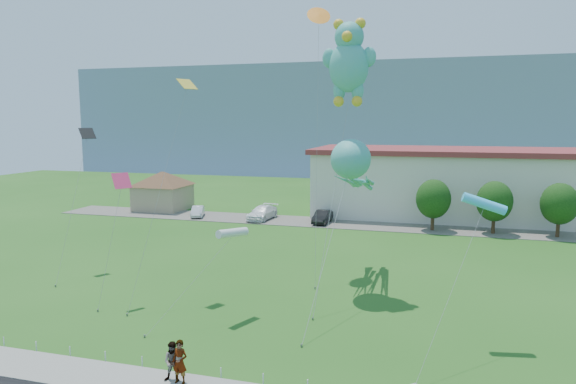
# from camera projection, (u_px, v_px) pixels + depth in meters

# --- Properties ---
(ground) EXTENTS (160.00, 160.00, 0.00)m
(ground) POSITION_uv_depth(u_px,v_px,m) (212.00, 362.00, 24.54)
(ground) COLOR #225818
(ground) RESTS_ON ground
(parking_strip) EXTENTS (70.00, 6.00, 0.06)m
(parking_strip) POSITION_uv_depth(u_px,v_px,m) (340.00, 223.00, 57.90)
(parking_strip) COLOR #59544C
(parking_strip) RESTS_ON ground
(hill_ridge) EXTENTS (160.00, 50.00, 25.00)m
(hill_ridge) POSITION_uv_depth(u_px,v_px,m) (396.00, 118.00, 137.23)
(hill_ridge) COLOR gray
(hill_ridge) RESTS_ON ground
(pavilion) EXTENTS (9.20, 9.20, 5.00)m
(pavilion) POSITION_uv_depth(u_px,v_px,m) (163.00, 187.00, 66.83)
(pavilion) COLOR tan
(pavilion) RESTS_ON ground
(rope_fence) EXTENTS (26.05, 0.05, 0.50)m
(rope_fence) POSITION_uv_depth(u_px,v_px,m) (201.00, 370.00, 23.26)
(rope_fence) COLOR white
(rope_fence) RESTS_ON ground
(tree_near) EXTENTS (3.60, 3.60, 5.47)m
(tree_near) POSITION_uv_depth(u_px,v_px,m) (433.00, 199.00, 53.79)
(tree_near) COLOR #3F2B19
(tree_near) RESTS_ON ground
(tree_mid) EXTENTS (3.60, 3.60, 5.47)m
(tree_mid) POSITION_uv_depth(u_px,v_px,m) (494.00, 201.00, 52.17)
(tree_mid) COLOR #3F2B19
(tree_mid) RESTS_ON ground
(tree_far) EXTENTS (3.60, 3.60, 5.47)m
(tree_far) POSITION_uv_depth(u_px,v_px,m) (560.00, 204.00, 50.55)
(tree_far) COLOR #3F2B19
(tree_far) RESTS_ON ground
(pedestrian_left) EXTENTS (0.74, 0.52, 1.94)m
(pedestrian_left) POSITION_uv_depth(u_px,v_px,m) (180.00, 362.00, 22.26)
(pedestrian_left) COLOR gray
(pedestrian_left) RESTS_ON sidewalk
(pedestrian_right) EXTENTS (1.00, 0.86, 1.79)m
(pedestrian_right) POSITION_uv_depth(u_px,v_px,m) (173.00, 362.00, 22.44)
(pedestrian_right) COLOR gray
(pedestrian_right) RESTS_ON sidewalk
(parked_car_silver) EXTENTS (2.50, 4.02, 1.25)m
(parked_car_silver) POSITION_uv_depth(u_px,v_px,m) (198.00, 211.00, 61.93)
(parked_car_silver) COLOR silver
(parked_car_silver) RESTS_ON parking_strip
(parked_car_white) EXTENTS (2.75, 5.61, 1.57)m
(parked_car_white) POSITION_uv_depth(u_px,v_px,m) (262.00, 213.00, 60.14)
(parked_car_white) COLOR white
(parked_car_white) RESTS_ON parking_strip
(parked_car_black) EXTENTS (1.66, 4.39, 1.43)m
(parked_car_black) POSITION_uv_depth(u_px,v_px,m) (322.00, 217.00, 57.93)
(parked_car_black) COLOR black
(parked_car_black) RESTS_ON parking_strip
(octopus_kite) EXTENTS (2.65, 16.04, 10.31)m
(octopus_kite) POSITION_uv_depth(u_px,v_px,m) (353.00, 168.00, 34.98)
(octopus_kite) COLOR #45ADA8
(octopus_kite) RESTS_ON ground
(teddy_bear_kite) EXTENTS (3.61, 8.21, 18.18)m
(teddy_bear_kite) POSITION_uv_depth(u_px,v_px,m) (349.00, 60.00, 34.14)
(teddy_bear_kite) COLOR #45ADA8
(teddy_bear_kite) RESTS_ON ground
(small_kite_pink) EXTENTS (1.29, 3.14, 8.17)m
(small_kite_pink) POSITION_uv_depth(u_px,v_px,m) (120.00, 192.00, 32.11)
(small_kite_pink) COLOR #F6366B
(small_kite_pink) RESTS_ON ground
(small_kite_black) EXTENTS (1.53, 6.10, 10.96)m
(small_kite_black) POSITION_uv_depth(u_px,v_px,m) (84.00, 149.00, 39.21)
(small_kite_black) COLOR black
(small_kite_black) RESTS_ON ground
(small_kite_orange) EXTENTS (2.22, 6.96, 20.14)m
(small_kite_orange) POSITION_uv_depth(u_px,v_px,m) (319.00, 22.00, 38.81)
(small_kite_orange) COLOR orange
(small_kite_orange) RESTS_ON ground
(small_kite_yellow) EXTENTS (2.11, 6.41, 14.29)m
(small_kite_yellow) POSITION_uv_depth(u_px,v_px,m) (180.00, 111.00, 33.15)
(small_kite_yellow) COLOR gold
(small_kite_yellow) RESTS_ON ground
(small_kite_cyan) EXTENTS (3.34, 7.45, 7.70)m
(small_kite_cyan) POSITION_uv_depth(u_px,v_px,m) (484.00, 205.00, 26.09)
(small_kite_cyan) COLOR #38C4FE
(small_kite_cyan) RESTS_ON ground
(small_kite_white) EXTENTS (3.66, 5.48, 5.44)m
(small_kite_white) POSITION_uv_depth(u_px,v_px,m) (232.00, 233.00, 29.82)
(small_kite_white) COLOR silver
(small_kite_white) RESTS_ON ground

